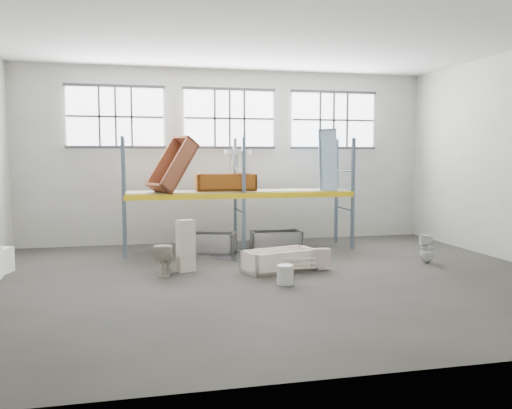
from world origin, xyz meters
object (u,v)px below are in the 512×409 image
object	(u,v)px
cistern_tall	(186,246)
blue_tub_upright	(328,160)
toilet_beige	(165,259)
rust_tub_flat	(226,182)
steel_tub_left	(207,243)
bathtub_beige	(279,260)
steel_tub_right	(276,240)
toilet_white	(427,248)
bucket	(285,275)

from	to	relation	value
cistern_tall	blue_tub_upright	xyz separation A→B (m)	(4.16, 2.40, 1.83)
toilet_beige	rust_tub_flat	size ratio (longest dim) A/B	0.43
steel_tub_left	blue_tub_upright	xyz separation A→B (m)	(3.39, 0.24, 2.14)
bathtub_beige	cistern_tall	xyz separation A→B (m)	(-2.02, 0.39, 0.34)
steel_tub_left	steel_tub_right	distance (m)	1.89
cistern_tall	toilet_white	distance (m)	5.65
toilet_beige	steel_tub_left	size ratio (longest dim) A/B	0.47
bathtub_beige	toilet_beige	distance (m)	2.50
cistern_tall	rust_tub_flat	world-z (taller)	rust_tub_flat
cistern_tall	rust_tub_flat	bearing A→B (deg)	41.16
cistern_tall	blue_tub_upright	world-z (taller)	blue_tub_upright
bathtub_beige	bucket	world-z (taller)	bathtub_beige
toilet_beige	toilet_white	bearing A→B (deg)	-170.42
steel_tub_left	bucket	size ratio (longest dim) A/B	3.73
bathtub_beige	toilet_white	xyz separation A→B (m)	(3.62, 0.05, 0.12)
toilet_beige	bathtub_beige	bearing A→B (deg)	-173.71
toilet_beige	blue_tub_upright	distance (m)	5.68
toilet_beige	bucket	size ratio (longest dim) A/B	1.77
blue_tub_upright	bucket	size ratio (longest dim) A/B	4.47
cistern_tall	steel_tub_right	size ratio (longest dim) A/B	0.84
steel_tub_left	cistern_tall	bearing A→B (deg)	-109.67
toilet_white	toilet_beige	bearing A→B (deg)	-73.75
toilet_white	steel_tub_left	distance (m)	5.47
bathtub_beige	toilet_beige	world-z (taller)	toilet_beige
blue_tub_upright	rust_tub_flat	bearing A→B (deg)	178.66
steel_tub_right	toilet_beige	bearing A→B (deg)	-142.09
toilet_white	steel_tub_left	size ratio (longest dim) A/B	0.49
cistern_tall	steel_tub_left	size ratio (longest dim) A/B	0.80
bathtub_beige	cistern_tall	world-z (taller)	cistern_tall
steel_tub_left	toilet_beige	bearing A→B (deg)	-117.88
toilet_beige	steel_tub_right	world-z (taller)	toilet_beige
toilet_beige	rust_tub_flat	bearing A→B (deg)	-112.90
steel_tub_right	blue_tub_upright	distance (m)	2.62
steel_tub_right	bucket	distance (m)	3.96
toilet_white	bucket	world-z (taller)	toilet_white
blue_tub_upright	toilet_white	bearing A→B (deg)	-61.58
bathtub_beige	cistern_tall	size ratio (longest dim) A/B	1.39
toilet_white	bucket	size ratio (longest dim) A/B	1.84
bathtub_beige	toilet_white	world-z (taller)	toilet_white
bathtub_beige	rust_tub_flat	bearing A→B (deg)	87.75
steel_tub_left	bucket	bearing A→B (deg)	-74.82
steel_tub_left	steel_tub_right	xyz separation A→B (m)	(1.88, 0.09, -0.01)
bucket	toilet_beige	bearing A→B (deg)	147.63
toilet_white	rust_tub_flat	bearing A→B (deg)	-105.22
steel_tub_right	rust_tub_flat	xyz separation A→B (m)	(-1.34, 0.21, 1.57)
steel_tub_left	bucket	distance (m)	3.91
blue_tub_upright	steel_tub_right	bearing A→B (deg)	-174.49
steel_tub_left	rust_tub_flat	distance (m)	1.68
cistern_tall	steel_tub_right	distance (m)	3.50
steel_tub_left	bathtub_beige	bearing A→B (deg)	-63.96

